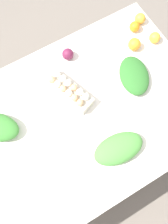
# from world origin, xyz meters

# --- Properties ---
(ground_plane) EXTENTS (8.00, 8.00, 0.00)m
(ground_plane) POSITION_xyz_m (0.00, 0.00, 0.00)
(ground_plane) COLOR #70665B
(dining_table) EXTENTS (1.39, 0.99, 0.75)m
(dining_table) POSITION_xyz_m (0.00, 0.00, 0.66)
(dining_table) COLOR silver
(dining_table) RESTS_ON ground_plane
(egg_carton) EXTENTS (0.19, 0.31, 0.09)m
(egg_carton) POSITION_xyz_m (-0.01, 0.15, 0.79)
(egg_carton) COLOR beige
(egg_carton) RESTS_ON dining_table
(greens_bunch_scallion) EXTENTS (0.29, 0.18, 0.08)m
(greens_bunch_scallion) POSITION_xyz_m (0.05, -0.27, 0.79)
(greens_bunch_scallion) COLOR #4C933D
(greens_bunch_scallion) RESTS_ON dining_table
(greens_bunch_chard) EXTENTS (0.25, 0.30, 0.07)m
(greens_bunch_chard) POSITION_xyz_m (0.36, 0.04, 0.78)
(greens_bunch_chard) COLOR #2D6B28
(greens_bunch_chard) RESTS_ON dining_table
(beet_root) EXTENTS (0.07, 0.07, 0.07)m
(beet_root) POSITION_xyz_m (0.10, 0.36, 0.78)
(beet_root) COLOR maroon
(beet_root) RESTS_ON dining_table
(orange_0) EXTENTS (0.07, 0.07, 0.07)m
(orange_0) POSITION_xyz_m (0.55, 0.32, 0.78)
(orange_0) COLOR orange
(orange_0) RESTS_ON dining_table
(orange_1) EXTENTS (0.07, 0.07, 0.07)m
(orange_1) POSITION_xyz_m (0.62, 0.35, 0.78)
(orange_1) COLOR #F9A833
(orange_1) RESTS_ON dining_table
(orange_2) EXTENTS (0.07, 0.07, 0.07)m
(orange_2) POSITION_xyz_m (0.61, 0.19, 0.78)
(orange_2) COLOR #F9A833
(orange_2) RESTS_ON dining_table
(orange_3) EXTENTS (0.08, 0.08, 0.08)m
(orange_3) POSITION_xyz_m (0.48, 0.21, 0.78)
(orange_3) COLOR orange
(orange_3) RESTS_ON dining_table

